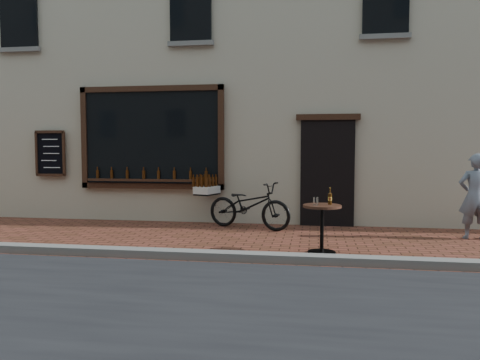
# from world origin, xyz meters

# --- Properties ---
(ground) EXTENTS (90.00, 90.00, 0.00)m
(ground) POSITION_xyz_m (0.00, 0.00, 0.00)
(ground) COLOR #562C1B
(ground) RESTS_ON ground
(kerb) EXTENTS (90.00, 0.25, 0.12)m
(kerb) POSITION_xyz_m (0.00, 0.20, 0.06)
(kerb) COLOR slate
(kerb) RESTS_ON ground
(shop_building) EXTENTS (28.00, 6.20, 10.00)m
(shop_building) POSITION_xyz_m (0.00, 6.50, 5.00)
(shop_building) COLOR #B8AB91
(shop_building) RESTS_ON ground
(cargo_bicycle) EXTENTS (2.19, 1.23, 1.02)m
(cargo_bicycle) POSITION_xyz_m (0.31, 2.87, 0.49)
(cargo_bicycle) COLOR black
(cargo_bicycle) RESTS_ON ground
(bistro_table) EXTENTS (0.59, 0.59, 1.01)m
(bistro_table) POSITION_xyz_m (1.76, 0.85, 0.54)
(bistro_table) COLOR black
(bistro_table) RESTS_ON ground
(pedestrian) EXTENTS (0.56, 0.37, 1.53)m
(pedestrian) POSITION_xyz_m (4.47, 2.45, 0.77)
(pedestrian) COLOR slate
(pedestrian) RESTS_ON ground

